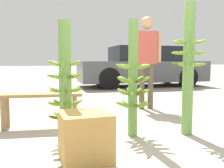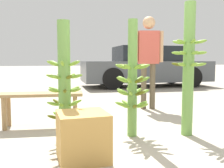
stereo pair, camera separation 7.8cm
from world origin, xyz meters
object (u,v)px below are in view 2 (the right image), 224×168
Objects in this scene: banana_stalk_left at (64,84)px; vendor_person at (149,53)px; banana_stalk_center at (132,81)px; market_bench at (41,99)px; produce_crate at (83,136)px; banana_stalk_right at (188,68)px; parked_car at (147,67)px.

vendor_person is (1.76, 1.49, 0.40)m from banana_stalk_left.
market_bench is at bearing 143.56° from banana_stalk_center.
market_bench is at bearing 103.83° from produce_crate.
banana_stalk_right is (1.48, -0.18, 0.17)m from banana_stalk_left.
banana_stalk_right is 1.57m from produce_crate.
banana_stalk_center is 0.81× the size of vendor_person.
banana_stalk_right reaches higher than market_bench.
banana_stalk_right is at bearing 15.37° from produce_crate.
parked_car is 6.85m from produce_crate.
vendor_person is at bearing 29.28° from market_bench.
banana_stalk_left is 1.50m from banana_stalk_right.
vendor_person is 0.38× the size of parked_car.
parked_car is at bearing 59.49° from market_bench.
parked_car is (2.08, 5.50, -0.15)m from banana_stalk_right.
banana_stalk_center is 1.20× the size of market_bench.
banana_stalk_left is 0.30× the size of parked_car.
produce_crate is at bearing 66.75° from vendor_person.
vendor_person reaches higher than market_bench.
banana_stalk_left is at bearing 179.51° from banana_stalk_center.
market_bench is 5.94m from parked_car.
banana_stalk_left is 0.84× the size of banana_stalk_right.
banana_stalk_left is 0.72m from produce_crate.
banana_stalk_right is 5.88m from parked_car.
banana_stalk_center is at bearing -27.22° from market_bench.
parked_car is at bearing 69.34° from banana_stalk_right.
banana_stalk_left is 2.34m from vendor_person.
banana_stalk_right is at bearing 96.51° from vendor_person.
banana_stalk_left reaches higher than market_bench.
banana_stalk_center is 3.15× the size of produce_crate.
banana_stalk_left is at bearing 99.48° from produce_crate.
banana_stalk_center is 0.71m from banana_stalk_right.
banana_stalk_center reaches higher than parked_car.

